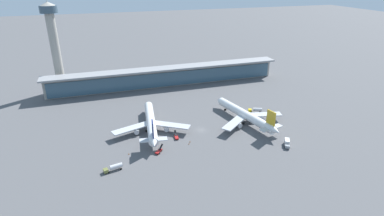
# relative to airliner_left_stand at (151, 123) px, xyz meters

# --- Properties ---
(ground_plane) EXTENTS (1200.00, 1200.00, 0.00)m
(ground_plane) POSITION_rel_airliner_left_stand_xyz_m (27.04, -8.57, -4.80)
(ground_plane) COLOR #515154
(airliner_left_stand) EXTENTS (43.64, 57.18, 15.24)m
(airliner_left_stand) POSITION_rel_airliner_left_stand_xyz_m (0.00, 0.00, 0.00)
(airliner_left_stand) COLOR white
(airliner_left_stand) RESTS_ON ground
(airliner_centre_stand) EXTENTS (42.95, 56.71, 15.24)m
(airliner_centre_stand) POSITION_rel_airliner_left_stand_xyz_m (55.94, -7.44, 0.00)
(airliner_centre_stand) COLOR white
(airliner_centre_stand) RESTS_ON ground
(service_truck_near_nose_grey) EXTENTS (5.68, 7.46, 3.10)m
(service_truck_near_nose_grey) POSITION_rel_airliner_left_stand_xyz_m (63.95, -38.86, -3.11)
(service_truck_near_nose_grey) COLOR gray
(service_truck_near_nose_grey) RESTS_ON ground
(service_truck_under_wing_yellow) EXTENTS (8.79, 5.45, 2.95)m
(service_truck_under_wing_yellow) POSITION_rel_airliner_left_stand_xyz_m (69.08, 3.90, -3.09)
(service_truck_under_wing_yellow) COLOR yellow
(service_truck_under_wing_yellow) RESTS_ON ground
(service_truck_mid_apron_red) EXTENTS (5.37, 6.11, 2.70)m
(service_truck_mid_apron_red) POSITION_rel_airliner_left_stand_xyz_m (-1.01, -24.81, -3.99)
(service_truck_mid_apron_red) COLOR #B21E1E
(service_truck_mid_apron_red) RESTS_ON ground
(service_truck_by_tail_red) EXTENTS (2.34, 6.90, 2.70)m
(service_truck_by_tail_red) POSITION_rel_airliner_left_stand_xyz_m (11.18, -13.28, -3.99)
(service_truck_by_tail_red) COLOR #B21E1E
(service_truck_by_tail_red) RESTS_ON ground
(service_truck_on_taxiway_olive) EXTENTS (8.88, 4.02, 2.95)m
(service_truck_on_taxiway_olive) POSITION_rel_airliner_left_stand_xyz_m (-23.83, -33.73, -3.09)
(service_truck_on_taxiway_olive) COLOR olive
(service_truck_on_taxiway_olive) RESTS_ON ground
(terminal_building) EXTENTS (183.60, 12.80, 15.20)m
(terminal_building) POSITION_rel_airliner_left_stand_xyz_m (27.04, 72.22, 3.07)
(terminal_building) COLOR #9E998E
(terminal_building) RESTS_ON ground
(control_tower) EXTENTS (12.00, 12.00, 69.54)m
(control_tower) POSITION_rel_airliner_left_stand_xyz_m (-51.97, 86.39, 33.16)
(control_tower) COLOR #9E998E
(control_tower) RESTS_ON ground
(safety_cone_alpha) EXTENTS (0.62, 0.62, 0.70)m
(safety_cone_alpha) POSITION_rel_airliner_left_stand_xyz_m (16.89, -19.97, -4.48)
(safety_cone_alpha) COLOR orange
(safety_cone_alpha) RESTS_ON ground
(safety_cone_bravo) EXTENTS (0.62, 0.62, 0.70)m
(safety_cone_bravo) POSITION_rel_airliner_left_stand_xyz_m (-15.65, -22.01, -4.48)
(safety_cone_bravo) COLOR orange
(safety_cone_bravo) RESTS_ON ground
(safety_cone_charlie) EXTENTS (0.62, 0.62, 0.70)m
(safety_cone_charlie) POSITION_rel_airliner_left_stand_xyz_m (15.75, -21.82, -4.48)
(safety_cone_charlie) COLOR orange
(safety_cone_charlie) RESTS_ON ground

